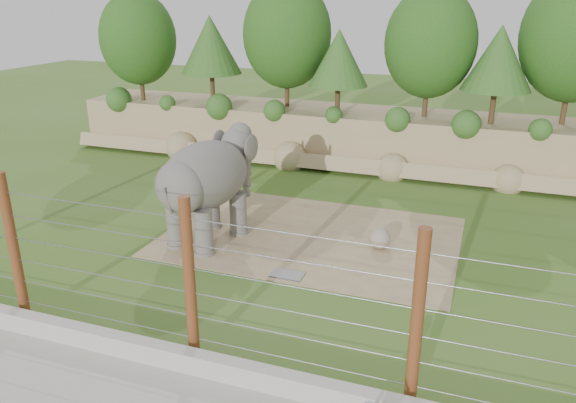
% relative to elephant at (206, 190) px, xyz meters
% --- Properties ---
extents(ground, '(90.00, 90.00, 0.00)m').
position_rel_elephant_xyz_m(ground, '(2.75, -1.54, -1.81)').
color(ground, '#426C1B').
rests_on(ground, ground).
extents(back_embankment, '(30.00, 5.52, 8.77)m').
position_rel_elephant_xyz_m(back_embankment, '(3.33, 11.14, 2.15)').
color(back_embankment, tan).
rests_on(back_embankment, ground).
extents(dirt_patch, '(10.00, 7.00, 0.02)m').
position_rel_elephant_xyz_m(dirt_patch, '(3.25, 1.46, -1.80)').
color(dirt_patch, '#987F5E').
rests_on(dirt_patch, ground).
extents(drain_grate, '(1.00, 0.60, 0.03)m').
position_rel_elephant_xyz_m(drain_grate, '(3.44, -1.54, -1.78)').
color(drain_grate, '#262628').
rests_on(drain_grate, dirt_patch).
extents(elephant, '(2.73, 4.77, 3.63)m').
position_rel_elephant_xyz_m(elephant, '(0.00, 0.00, 0.00)').
color(elephant, '#5F5B56').
rests_on(elephant, ground).
extents(stone_ball, '(0.71, 0.71, 0.71)m').
position_rel_elephant_xyz_m(stone_ball, '(5.68, 1.29, -1.44)').
color(stone_ball, gray).
rests_on(stone_ball, dirt_patch).
extents(retaining_wall, '(26.00, 0.35, 0.50)m').
position_rel_elephant_xyz_m(retaining_wall, '(2.75, -6.54, -1.56)').
color(retaining_wall, '#B5B1A8').
rests_on(retaining_wall, ground).
extents(barrier_fence, '(20.26, 0.26, 4.00)m').
position_rel_elephant_xyz_m(barrier_fence, '(2.75, -6.04, 0.19)').
color(barrier_fence, brown).
rests_on(barrier_fence, ground).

